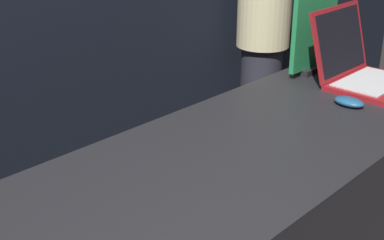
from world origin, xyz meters
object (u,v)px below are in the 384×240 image
(mouse_back, at_px, (349,102))
(promo_stand_back, at_px, (315,25))
(laptop_back, at_px, (362,68))
(person_bystander, at_px, (263,35))

(mouse_back, distance_m, promo_stand_back, 0.43)
(laptop_back, xyz_separation_m, mouse_back, (-0.24, -0.08, -0.05))
(laptop_back, distance_m, promo_stand_back, 0.26)
(promo_stand_back, distance_m, person_bystander, 1.10)
(mouse_back, xyz_separation_m, promo_stand_back, (0.24, 0.30, 0.18))
(laptop_back, relative_size, promo_stand_back, 0.86)
(promo_stand_back, xyz_separation_m, person_bystander, (0.72, 0.77, -0.30))
(person_bystander, bearing_deg, promo_stand_back, -133.08)
(person_bystander, bearing_deg, laptop_back, -125.98)
(laptop_back, height_order, mouse_back, laptop_back)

